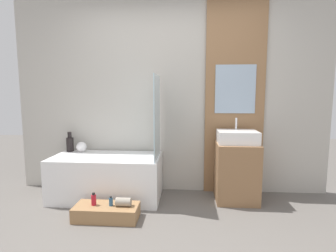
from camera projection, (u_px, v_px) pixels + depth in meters
The scene contains 12 objects.
wall_tiled_back at pixel (170, 96), 3.53m from camera, with size 4.20×0.06×2.60m, color #B7B2A8.
wall_wood_accent at pixel (235, 96), 3.42m from camera, with size 0.77×0.04×2.60m.
bathtub at pixel (107, 177), 3.34m from camera, with size 1.36×0.67×0.55m.
glass_shower_screen at pixel (157, 117), 3.17m from camera, with size 0.01×0.58×1.01m, color silver.
wooden_step_bench at pixel (107, 212), 2.79m from camera, with size 0.68×0.30×0.15m, color #997047.
vanity_cabinet at pixel (236, 172), 3.27m from camera, with size 0.51×0.50×0.73m, color #8E6642.
sink at pixel (237, 137), 3.22m from camera, with size 0.48×0.38×0.30m.
vase_tall_dark at pixel (70, 143), 3.57m from camera, with size 0.09×0.09×0.27m.
vase_round_light at pixel (81, 147), 3.54m from camera, with size 0.14×0.14×0.14m, color white.
bottle_soap_primary at pixel (94, 200), 2.79m from camera, with size 0.05×0.05×0.14m.
bottle_soap_secondary at pixel (111, 201), 2.77m from camera, with size 0.04×0.04×0.10m.
towel_roll at pixel (123, 202), 2.76m from camera, with size 0.09×0.09×0.16m, color gray.
Camera 1 is at (0.24, -1.97, 1.33)m, focal length 28.00 mm.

